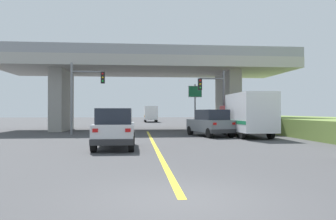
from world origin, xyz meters
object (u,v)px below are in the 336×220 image
Objects in this scene: highway_sign at (195,97)px; box_truck at (247,114)px; traffic_signal_farside at (82,89)px; suv_lead at (115,128)px; traffic_signal_nearside at (215,94)px; semi_truck_distant at (151,114)px; suv_crossing at (210,123)px.

box_truck is at bearing -73.82° from highway_sign.
traffic_signal_farside reaches higher than box_truck.
suv_lead is 0.82× the size of traffic_signal_nearside.
highway_sign is (-2.42, 8.35, 1.64)m from box_truck.
semi_truck_distant is at bearing 85.38° from suv_lead.
semi_truck_distant is at bearing 96.86° from traffic_signal_nearside.
traffic_signal_nearside is 10.96m from traffic_signal_farside.
semi_truck_distant reaches higher than suv_crossing.
semi_truck_distant is (3.56, 44.08, 0.53)m from suv_lead.
highway_sign reaches higher than box_truck.
suv_crossing is 3.59m from traffic_signal_nearside.
suv_crossing is 1.08× the size of highway_sign.
suv_crossing is at bearing -85.15° from semi_truck_distant.
traffic_signal_farside is 34.25m from semi_truck_distant.
suv_lead is 13.03m from traffic_signal_nearside.
highway_sign reaches higher than suv_crossing.
suv_lead is 44.22m from semi_truck_distant.
box_truck reaches higher than semi_truck_distant.
box_truck is 37.53m from semi_truck_distant.
traffic_signal_farside reaches higher than suv_lead.
suv_crossing is at bearing -15.95° from traffic_signal_farside.
box_truck is 1.55× the size of highway_sign.
suv_lead is 11.42m from traffic_signal_farside.
suv_crossing is at bearing 163.39° from box_truck.
box_truck is (9.23, 6.97, 0.65)m from suv_lead.
highway_sign reaches higher than semi_truck_distant.
traffic_signal_nearside is (-1.61, 3.34, 1.66)m from box_truck.
box_truck is at bearing -81.31° from semi_truck_distant.
highway_sign is at bearing -83.56° from semi_truck_distant.
highway_sign is at bearing 75.19° from suv_crossing.
box_truck is 1.21× the size of traffic_signal_farside.
traffic_signal_farside is (-10.95, 0.28, 0.36)m from traffic_signal_nearside.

